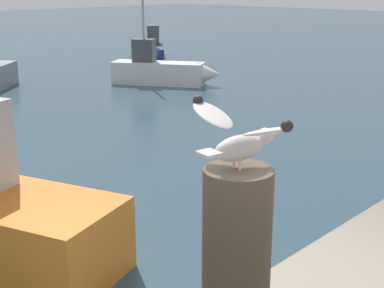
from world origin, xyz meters
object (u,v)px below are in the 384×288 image
at_px(mooring_post, 236,284).
at_px(boat_white, 165,71).
at_px(boat_navy, 153,51).
at_px(seagull, 240,138).

distance_m(mooring_post, boat_white, 15.50).
relative_size(boat_navy, boat_white, 1.07).
relative_size(mooring_post, boat_navy, 0.27).
height_order(mooring_post, boat_white, boat_white).
xyz_separation_m(mooring_post, boat_navy, (14.06, 15.95, -1.55)).
relative_size(mooring_post, seagull, 1.85).
bearing_deg(mooring_post, boat_white, 47.56).
distance_m(mooring_post, seagull, 0.63).
bearing_deg(boat_white, mooring_post, -132.44).
height_order(mooring_post, seagull, seagull).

